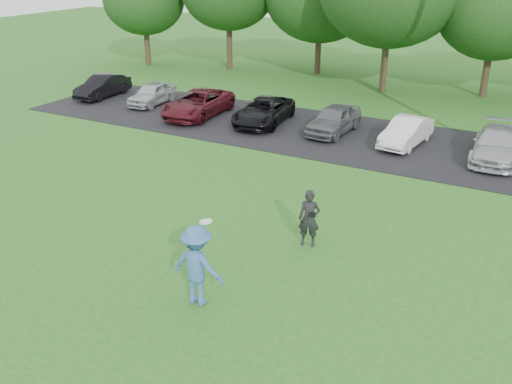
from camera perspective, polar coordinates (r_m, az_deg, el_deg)
ground at (r=13.12m, az=-7.44°, el=-10.60°), size 100.00×100.00×0.00m
parking_lot at (r=23.80m, az=11.02°, el=5.14°), size 32.00×6.50×0.03m
frisbee_player at (r=12.48m, az=-5.89°, el=-7.33°), size 1.24×0.74×2.10m
camera_bystander at (r=14.90m, az=5.34°, el=-2.66°), size 0.64×0.50×1.55m
parked_cars at (r=23.49m, az=12.40°, el=6.29°), size 30.45×4.80×1.26m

